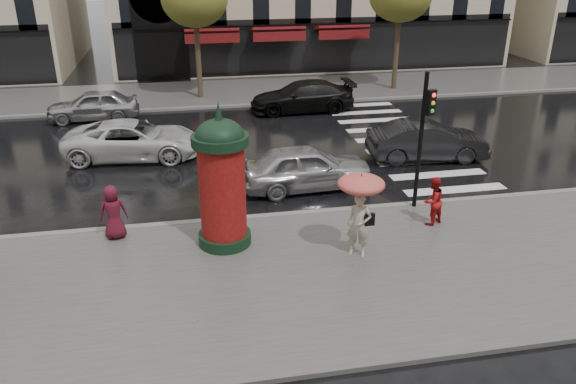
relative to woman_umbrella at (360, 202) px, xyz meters
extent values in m
plane|color=black|center=(-1.34, -0.23, -1.66)|extent=(160.00, 160.00, 0.00)
cube|color=#474744|center=(-1.34, -0.73, -1.60)|extent=(90.00, 7.00, 0.12)
cube|color=#474744|center=(-1.34, 18.77, -1.60)|extent=(90.00, 6.00, 0.12)
cube|color=slate|center=(-1.34, 2.77, -1.59)|extent=(90.00, 0.25, 0.14)
cube|color=slate|center=(-1.34, 15.77, -1.59)|extent=(90.00, 0.25, 0.14)
cube|color=silver|center=(4.66, 9.37, -1.65)|extent=(3.60, 11.75, 0.01)
cylinder|color=#38281C|center=(-3.34, 17.77, 0.94)|extent=(0.28, 0.28, 5.20)
cylinder|color=#38281C|center=(7.66, 17.77, 0.94)|extent=(0.28, 0.28, 5.20)
imported|color=#B8AD97|center=(0.00, 0.00, -0.66)|extent=(0.75, 0.65, 1.75)
cylinder|color=black|center=(0.00, 0.00, -0.08)|extent=(0.02, 0.02, 1.11)
ellipsoid|color=red|center=(0.00, 0.00, 0.50)|extent=(1.21, 1.21, 0.42)
cone|color=black|center=(0.00, 0.00, 0.75)|extent=(0.04, 0.04, 0.09)
cube|color=black|center=(0.25, -0.07, -0.49)|extent=(0.26, 0.12, 0.33)
imported|color=#AC1517|center=(2.66, 1.34, -0.80)|extent=(0.89, 0.81, 1.47)
imported|color=#54101F|center=(-6.40, 2.17, -0.75)|extent=(0.82, 0.58, 1.57)
cylinder|color=black|center=(-3.42, 1.29, -1.38)|extent=(1.44, 1.44, 0.31)
cylinder|color=maroon|center=(-3.42, 1.29, 0.06)|extent=(1.24, 1.24, 2.58)
cylinder|color=black|center=(-3.42, 1.29, 1.45)|extent=(1.48, 1.48, 0.26)
ellipsoid|color=black|center=(-3.42, 1.29, 1.56)|extent=(1.28, 1.28, 0.90)
cone|color=black|center=(-3.42, 1.29, 2.23)|extent=(0.21, 0.21, 0.46)
cylinder|color=black|center=(2.66, 2.57, 0.59)|extent=(0.13, 0.13, 4.25)
cube|color=black|center=(2.75, 2.36, 1.86)|extent=(0.32, 0.28, 0.74)
imported|color=#B0B0B5|center=(-0.33, 4.87, -0.89)|extent=(4.62, 2.08, 1.54)
imported|color=black|center=(4.87, 6.76, -0.91)|extent=(4.68, 2.02, 1.50)
imported|color=silver|center=(-6.29, 9.08, -0.93)|extent=(5.46, 2.94, 1.46)
imported|color=black|center=(1.55, 14.42, -0.91)|extent=(5.17, 2.14, 1.50)
imported|color=#A0A0A4|center=(-8.50, 14.77, -0.94)|extent=(4.28, 1.86, 1.44)
camera|label=1|loc=(-4.24, -12.45, 6.04)|focal=35.00mm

